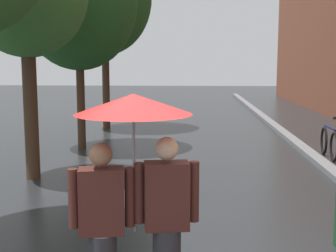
# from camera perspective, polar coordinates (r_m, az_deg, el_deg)

# --- Properties ---
(kerb_strip) EXTENTS (0.30, 36.00, 0.12)m
(kerb_strip) POSITION_cam_1_polar(r_m,az_deg,el_deg) (14.19, 14.88, -1.46)
(kerb_strip) COLOR slate
(kerb_strip) RESTS_ON ground
(street_tree_2) EXTENTS (3.08, 3.08, 5.71)m
(street_tree_2) POSITION_cam_1_polar(r_m,az_deg,el_deg) (12.51, -11.06, 15.04)
(street_tree_2) COLOR #473323
(street_tree_2) RESTS_ON ground
(couple_under_umbrella) EXTENTS (1.16, 1.05, 2.06)m
(couple_under_umbrella) POSITION_cam_1_polar(r_m,az_deg,el_deg) (4.15, -4.18, -6.01)
(couple_under_umbrella) COLOR #2D2D33
(couple_under_umbrella) RESTS_ON ground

